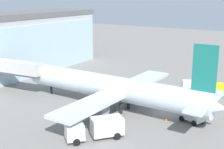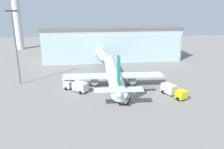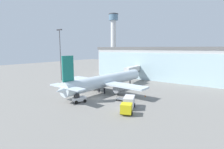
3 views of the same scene
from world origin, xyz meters
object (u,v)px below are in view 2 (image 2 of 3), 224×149
(apron_light_mast, at_px, (15,42))
(airplane, at_px, (113,73))
(control_tower, at_px, (16,7))
(safety_cone_nose, at_px, (116,96))
(safety_cone_wingtip, at_px, (153,80))
(jet_bridge, at_px, (101,55))
(catering_truck, at_px, (76,86))
(fuel_truck, at_px, (173,90))
(pushback_tug, at_px, (125,99))
(baggage_cart, at_px, (149,88))

(apron_light_mast, relative_size, airplane, 0.58)
(control_tower, height_order, safety_cone_nose, control_tower)
(airplane, relative_size, safety_cone_nose, 65.17)
(safety_cone_nose, height_order, safety_cone_wingtip, same)
(safety_cone_wingtip, bearing_deg, jet_bridge, 129.21)
(jet_bridge, relative_size, catering_truck, 1.87)
(control_tower, bearing_deg, catering_truck, -62.07)
(airplane, distance_m, safety_cone_nose, 9.63)
(safety_cone_wingtip, bearing_deg, fuel_truck, -80.04)
(apron_light_mast, relative_size, safety_cone_nose, 37.95)
(control_tower, distance_m, apron_light_mast, 61.80)
(apron_light_mast, relative_size, pushback_tug, 5.76)
(airplane, bearing_deg, fuel_truck, -123.14)
(safety_cone_wingtip, bearing_deg, apron_light_mast, 179.02)
(baggage_cart, relative_size, safety_cone_nose, 5.22)
(catering_truck, bearing_deg, jet_bridge, -68.30)
(apron_light_mast, xyz_separation_m, fuel_truck, (41.35, -12.45, -10.75))
(jet_bridge, bearing_deg, airplane, -179.02)
(baggage_cart, bearing_deg, airplane, 150.33)
(control_tower, relative_size, safety_cone_nose, 68.07)
(safety_cone_wingtip, bearing_deg, safety_cone_nose, -137.20)
(apron_light_mast, xyz_separation_m, baggage_cart, (36.46, -7.84, -11.72))
(baggage_cart, height_order, safety_cone_wingtip, baggage_cart)
(apron_light_mast, relative_size, catering_truck, 2.94)
(jet_bridge, relative_size, baggage_cart, 4.61)
(catering_truck, distance_m, baggage_cart, 19.68)
(jet_bridge, xyz_separation_m, catering_truck, (-7.33, -24.97, -3.11))
(control_tower, distance_m, catering_truck, 76.85)
(jet_bridge, height_order, baggage_cart, jet_bridge)
(catering_truck, xyz_separation_m, pushback_tug, (11.84, -8.36, -0.49))
(fuel_truck, xyz_separation_m, pushback_tug, (-12.70, -2.99, -0.49))
(catering_truck, relative_size, fuel_truck, 0.94)
(jet_bridge, distance_m, apron_light_mast, 31.00)
(jet_bridge, relative_size, safety_cone_nose, 24.11)
(safety_cone_nose, bearing_deg, fuel_truck, -1.26)
(airplane, bearing_deg, jet_bridge, 7.94)
(apron_light_mast, height_order, pushback_tug, apron_light_mast)
(airplane, relative_size, baggage_cart, 12.47)
(control_tower, relative_size, safety_cone_wingtip, 68.07)
(control_tower, bearing_deg, safety_cone_wingtip, -45.91)
(control_tower, xyz_separation_m, apron_light_mast, (17.89, -58.35, -9.77))
(catering_truck, distance_m, pushback_tug, 14.50)
(control_tower, height_order, pushback_tug, control_tower)
(control_tower, relative_size, baggage_cart, 13.03)
(jet_bridge, xyz_separation_m, control_tower, (-42.03, 40.46, 17.41))
(jet_bridge, height_order, airplane, airplane)
(jet_bridge, distance_m, safety_cone_nose, 30.45)
(control_tower, height_order, airplane, control_tower)
(control_tower, xyz_separation_m, airplane, (44.90, -61.39, -18.55))
(jet_bridge, xyz_separation_m, pushback_tug, (4.50, -33.33, -3.61))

